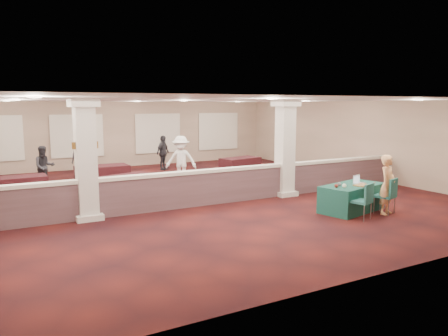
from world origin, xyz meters
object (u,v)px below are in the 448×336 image
far_table_back_right (240,166)px  attendee_c (163,153)px  woman (387,185)px  conf_chair_main (388,193)px  far_table_front_right (244,178)px  near_table (352,198)px  far_table_front_center (124,188)px  attendee_d (83,156)px  conf_chair_side (364,198)px  far_table_back_center (103,176)px  attendee_a (44,167)px  attendee_b (181,160)px  far_table_front_left (19,187)px

far_table_back_right → attendee_c: attendee_c is taller
woman → conf_chair_main: bearing=-52.1°
woman → far_table_front_right: woman is taller
near_table → far_table_front_center: 7.04m
woman → far_table_front_center: (-6.00, 5.25, -0.44)m
attendee_d → far_table_front_right: bearing=142.6°
conf_chair_side → far_table_back_right: (1.12, 8.30, -0.22)m
far_table_back_center → attendee_a: attendee_a is taller
attendee_b → attendee_d: bearing=169.3°
near_table → woman: (0.60, -0.73, 0.45)m
far_table_front_right → far_table_back_right: far_table_back_right is taller
attendee_a → attendee_d: 2.17m
far_table_back_right → conf_chair_side: bearing=-97.7°
far_table_back_right → attendee_a: (-8.01, 0.80, 0.41)m
conf_chair_main → attendee_b: attendee_b is taller
attendee_a → far_table_front_center: bearing=-66.2°
far_table_front_right → attendee_a: bearing=150.4°
far_table_front_right → attendee_d: bearing=133.4°
conf_chair_main → far_table_back_center: bearing=107.5°
far_table_back_center → far_table_back_right: 6.07m
far_table_back_right → attendee_d: size_ratio=0.94×
far_table_back_right → attendee_b: (-3.23, -0.90, 0.57)m
far_table_front_right → far_table_back_center: bearing=147.5°
far_table_front_right → attendee_c: size_ratio=1.07×
attendee_d → conf_chair_main: bearing=130.5°
conf_chair_main → far_table_front_left: 11.61m
far_table_back_center → conf_chair_main: bearing=-53.5°
attendee_a → conf_chair_main: bearing=-52.3°
conf_chair_main → conf_chair_side: bearing=168.2°
near_table → far_table_back_right: (0.68, 7.42, -0.02)m
conf_chair_main → far_table_front_center: 8.01m
attendee_a → attendee_c: size_ratio=0.95×
attendee_a → attendee_b: 5.08m
far_table_back_right → attendee_c: 3.83m
far_table_front_left → attendee_b: 5.80m
woman → far_table_front_right: bearing=84.9°
far_table_front_center → far_table_front_right: bearing=0.4°
attendee_b → far_table_back_right: bearing=49.4°
far_table_front_left → attendee_b: bearing=-1.1°
near_table → far_table_back_right: size_ratio=1.12×
woman → far_table_front_center: woman is taller
far_table_front_left → far_table_front_center: (2.93, -2.12, 0.05)m
conf_chair_main → far_table_front_left: conf_chair_main is taller
far_table_front_left → attendee_a: bearing=58.1°
conf_chair_side → far_table_front_right: 5.46m
far_table_front_center → attendee_a: (-1.94, 3.70, 0.37)m
woman → far_table_back_center: 10.13m
near_table → conf_chair_main: 1.00m
attendee_a → attendee_c: 5.80m
near_table → conf_chair_main: size_ratio=1.98×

